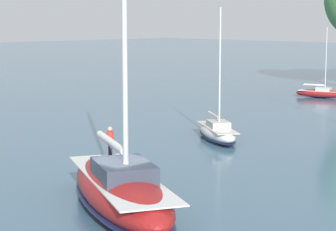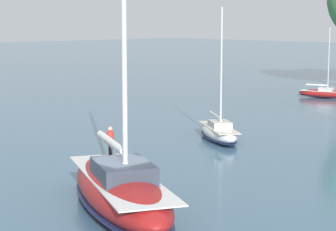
% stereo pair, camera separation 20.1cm
% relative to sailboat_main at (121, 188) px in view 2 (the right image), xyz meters
% --- Properties ---
extents(ground_plane, '(400.00, 400.00, 0.00)m').
position_rel_sailboat_main_xyz_m(ground_plane, '(-0.03, 0.01, -1.10)').
color(ground_plane, '#42667F').
extents(sailboat_main, '(12.06, 8.16, 16.22)m').
position_rel_sailboat_main_xyz_m(sailboat_main, '(0.00, 0.00, 0.00)').
color(sailboat_main, maroon).
rests_on(sailboat_main, ground).
extents(sailboat_moored_near_marina, '(6.78, 5.41, 9.46)m').
position_rel_sailboat_main_xyz_m(sailboat_moored_near_marina, '(-8.66, 16.58, -0.45)').
color(sailboat_moored_near_marina, white).
rests_on(sailboat_moored_near_marina, ground).
extents(sailboat_moored_outer_mooring, '(5.85, 3.23, 7.77)m').
position_rel_sailboat_main_xyz_m(sailboat_moored_outer_mooring, '(-17.41, 44.22, -0.57)').
color(sailboat_moored_outer_mooring, maroon).
rests_on(sailboat_moored_outer_mooring, ground).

